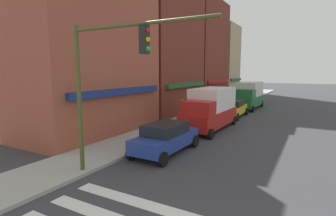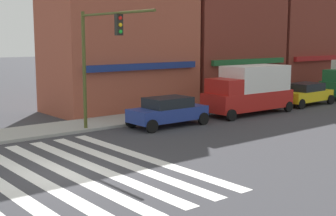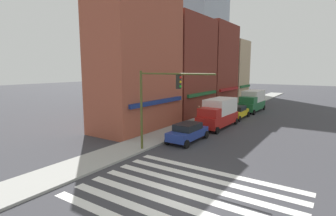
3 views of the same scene
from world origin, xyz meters
name	(u,v)px [view 1 (image 1 of 3)]	position (x,y,z in m)	size (l,w,h in m)	color
storefront_row	(174,50)	(22.17, 11.50, 6.51)	(35.57, 5.30, 13.85)	#9E4C38
tower_distant	(181,0)	(54.96, 27.35, 20.94)	(16.21, 10.70, 41.87)	#939EAD
traffic_signal	(106,72)	(4.35, 4.93, 4.25)	(0.32, 6.01, 6.08)	#474C1E
sedan_blue	(166,137)	(8.48, 4.70, 0.84)	(4.42, 2.02, 1.59)	navy
box_truck_red	(210,108)	(15.11, 4.70, 1.59)	(6.25, 2.42, 3.04)	#B21E19
sedan_yellow	(233,108)	(21.19, 4.70, 0.84)	(4.44, 2.02, 1.59)	yellow
box_truck_green	(249,95)	(27.73, 4.70, 1.59)	(6.25, 2.42, 3.04)	#1E6638
pedestrian_white_shirt	(192,110)	(16.92, 6.93, 1.07)	(0.32, 0.32, 1.77)	#23232D
pedestrian_green_top	(182,109)	(16.61, 7.73, 1.07)	(0.32, 0.32, 1.77)	#23232D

